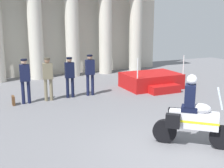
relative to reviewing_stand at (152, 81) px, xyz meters
name	(u,v)px	position (x,y,z in m)	size (l,w,h in m)	color
ground_plane	(178,153)	(-3.16, -6.30, -0.34)	(28.00, 28.00, 0.00)	slate
colonnade_backdrop	(52,19)	(-3.58, 5.05, 2.92)	(13.98, 1.63, 6.41)	beige
reviewing_stand	(152,81)	(0.00, 0.00, 0.00)	(2.62, 2.37, 1.61)	#B71414
officer_in_row_0	(25,77)	(-5.92, -0.25, 0.70)	(0.40, 0.25, 1.77)	#141938
officer_in_row_1	(48,76)	(-5.02, -0.21, 0.70)	(0.40, 0.25, 1.76)	#7A7056
officer_in_row_2	(70,74)	(-4.09, -0.10, 0.67)	(0.40, 0.25, 1.72)	black
officer_in_row_3	(90,72)	(-3.19, -0.09, 0.71)	(0.40, 0.25, 1.78)	#141938
motorcycle_with_rider	(191,117)	(-2.59, -6.04, 0.45)	(1.64, 1.48, 1.90)	black
briefcase_on_ground	(13,101)	(-6.41, -0.27, -0.16)	(0.10, 0.32, 0.36)	brown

